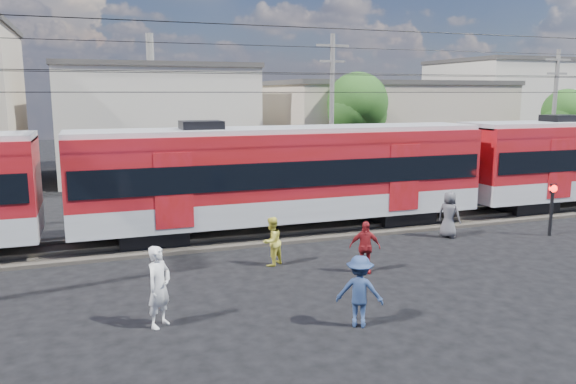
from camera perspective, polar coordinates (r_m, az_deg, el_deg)
name	(u,v)px	position (r m, az deg, el deg)	size (l,w,h in m)	color
ground	(353,307)	(14.94, 6.59, -11.53)	(120.00, 120.00, 0.00)	black
track_bed	(263,233)	(22.04, -2.60, -4.20)	(70.00, 3.40, 0.12)	#2D2823
rail_near	(268,235)	(21.31, -2.01, -4.36)	(70.00, 0.12, 0.12)	#59544C
rail_far	(257,226)	(22.71, -3.16, -3.47)	(70.00, 0.12, 0.12)	#59544C
commuter_train	(289,173)	(21.93, 0.12, 1.98)	(50.30, 3.08, 4.17)	black
catenary	(7,103)	(20.59, -26.66, 8.04)	(70.00, 9.30, 7.52)	black
building_midwest	(153,120)	(39.71, -13.56, 7.13)	(12.24, 12.24, 7.30)	#B9B1A2
building_mideast	(382,125)	(41.73, 9.50, 6.71)	(16.32, 10.20, 6.30)	tan
building_east	(502,108)	(52.98, 20.87, 7.95)	(10.20, 10.20, 8.30)	#B9B1A2
utility_pole_mid	(332,111)	(30.05, 4.46, 8.20)	(1.80, 0.24, 8.50)	slate
utility_pole_east	(554,113)	(37.24, 25.39, 7.23)	(1.80, 0.24, 8.00)	slate
tree_near	(359,107)	(34.20, 7.27, 8.59)	(3.82, 3.64, 6.72)	#382619
tree_far	(567,115)	(42.40, 26.46, 6.98)	(3.36, 3.12, 5.76)	#382619
pedestrian_a	(159,287)	(13.72, -12.97, -9.34)	(0.72, 0.47, 1.96)	silver
pedestrian_b	(272,241)	(18.02, -1.67, -5.04)	(0.77, 0.60, 1.58)	gold
pedestrian_c	(360,291)	(13.53, 7.29, -9.96)	(1.12, 0.64, 1.73)	navy
pedestrian_d	(365,247)	(17.44, 7.81, -5.56)	(0.95, 0.40, 1.63)	maroon
pedestrian_e	(449,214)	(22.32, 16.06, -2.20)	(0.88, 0.57, 1.79)	#4C4B50
car_silver	(563,175)	(37.37, 26.13, 1.59)	(1.55, 3.86, 1.31)	#ACAEB3
crossing_signal	(552,200)	(23.87, 25.26, -0.72)	(0.30, 0.30, 2.04)	black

